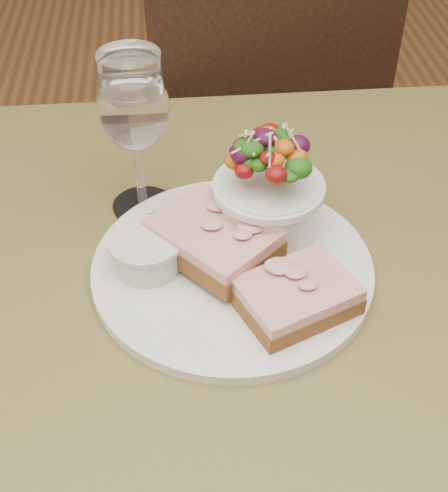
{
  "coord_description": "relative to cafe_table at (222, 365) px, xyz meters",
  "views": [
    {
      "loc": [
        -0.04,
        -0.46,
        1.24
      ],
      "look_at": [
        0.0,
        0.01,
        0.81
      ],
      "focal_mm": 50.0,
      "sensor_mm": 36.0,
      "label": 1
    }
  ],
  "objects": [
    {
      "name": "cafe_table",
      "position": [
        0.0,
        0.0,
        0.0
      ],
      "size": [
        0.8,
        0.8,
        0.75
      ],
      "color": "#4E4321",
      "rests_on": "ground"
    },
    {
      "name": "ramekin",
      "position": [
        -0.07,
        0.05,
        0.13
      ],
      "size": [
        0.07,
        0.07,
        0.04
      ],
      "color": "beige",
      "rests_on": "dinner_plate"
    },
    {
      "name": "chair_far",
      "position": [
        0.09,
        0.68,
        -0.36
      ],
      "size": [
        0.53,
        0.53,
        0.9
      ],
      "rotation": [
        0.0,
        0.0,
        3.45
      ],
      "color": "black",
      "rests_on": "ground"
    },
    {
      "name": "sandwich_back",
      "position": [
        -0.0,
        0.05,
        0.14
      ],
      "size": [
        0.15,
        0.15,
        0.03
      ],
      "rotation": [
        0.0,
        0.0,
        -0.85
      ],
      "color": "#4A2713",
      "rests_on": "dinner_plate"
    },
    {
      "name": "wine_glass",
      "position": [
        -0.08,
        0.16,
        0.22
      ],
      "size": [
        0.08,
        0.08,
        0.18
      ],
      "color": "white",
      "rests_on": "cafe_table"
    },
    {
      "name": "garnish",
      "position": [
        -0.06,
        0.11,
        0.12
      ],
      "size": [
        0.05,
        0.04,
        0.02
      ],
      "color": "black",
      "rests_on": "dinner_plate"
    },
    {
      "name": "sandwich_front",
      "position": [
        0.07,
        -0.03,
        0.13
      ],
      "size": [
        0.13,
        0.11,
        0.03
      ],
      "rotation": [
        0.0,
        0.0,
        0.41
      ],
      "color": "#4A2713",
      "rests_on": "dinner_plate"
    },
    {
      "name": "salad_bowl",
      "position": [
        0.06,
        0.09,
        0.17
      ],
      "size": [
        0.11,
        0.11,
        0.13
      ],
      "color": "silver",
      "rests_on": "dinner_plate"
    },
    {
      "name": "dinner_plate",
      "position": [
        0.01,
        0.04,
        0.11
      ],
      "size": [
        0.29,
        0.29,
        0.01
      ],
      "primitive_type": "cylinder",
      "color": "silver",
      "rests_on": "cafe_table"
    }
  ]
}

